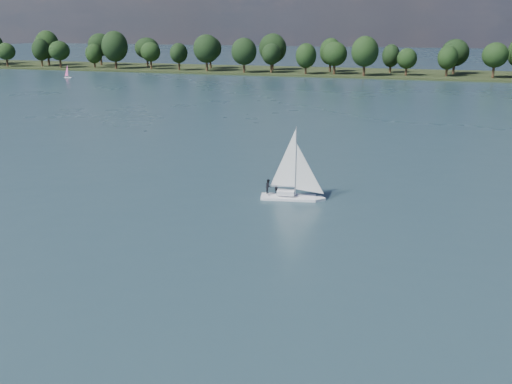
# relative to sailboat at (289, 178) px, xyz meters

# --- Properties ---
(ground) EXTENTS (700.00, 700.00, 0.00)m
(ground) POSITION_rel_sailboat_xyz_m (7.57, 57.53, -2.55)
(ground) COLOR #233342
(ground) RESTS_ON ground
(far_shore) EXTENTS (660.00, 40.00, 1.50)m
(far_shore) POSITION_rel_sailboat_xyz_m (7.57, 169.53, -2.55)
(far_shore) COLOR black
(far_shore) RESTS_ON ground
(sailboat) EXTENTS (7.16, 3.03, 9.14)m
(sailboat) POSITION_rel_sailboat_xyz_m (0.00, 0.00, 0.00)
(sailboat) COLOR white
(sailboat) RESTS_ON ground
(dinghy_pink) EXTENTS (3.13, 1.40, 4.89)m
(dinghy_pink) POSITION_rel_sailboat_xyz_m (-112.41, 122.91, -1.40)
(dinghy_pink) COLOR white
(dinghy_pink) RESTS_ON ground
(treeline) EXTENTS (562.94, 74.23, 17.41)m
(treeline) POSITION_rel_sailboat_xyz_m (9.32, 165.09, 5.52)
(treeline) COLOR black
(treeline) RESTS_ON ground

